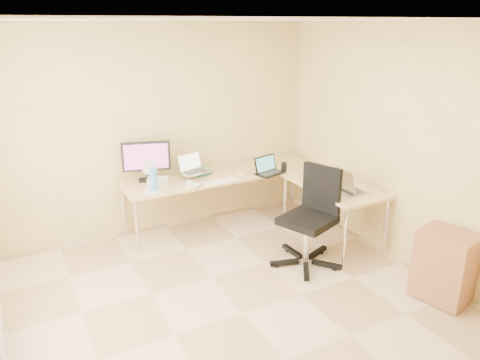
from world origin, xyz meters
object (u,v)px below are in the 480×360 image
keyboard (220,182)px  desk_fan (149,170)px  desk_main (225,200)px  cabinet (445,265)px  desk_return (332,213)px  mug (190,185)px  laptop_center (194,164)px  office_chair (307,223)px  laptop_return (353,182)px  monitor (147,161)px  water_bottle (154,179)px  laptop_black (270,165)px

keyboard → desk_fan: desk_fan is taller
desk_main → cabinet: size_ratio=3.83×
desk_return → keyboard: bearing=148.6°
mug → keyboard: bearing=2.2°
mug → laptop_center: bearing=59.9°
office_chair → desk_main: bearing=83.5°
cabinet → desk_return: bearing=81.5°
keyboard → laptop_return: laptop_return is taller
keyboard → office_chair: 1.23m
desk_return → monitor: size_ratio=2.23×
mug → cabinet: 2.86m
desk_return → monitor: 2.36m
monitor → cabinet: bearing=-37.1°
water_bottle → desk_main: bearing=10.7°
desk_return → keyboard: (-1.17, 0.72, 0.38)m
keyboard → desk_return: bearing=-29.9°
monitor → laptop_return: size_ratio=1.61×
desk_main → laptop_black: (0.51, -0.28, 0.48)m
keyboard → cabinet: size_ratio=0.64×
mug → cabinet: (1.73, -2.23, -0.41)m
laptop_center → laptop_black: 0.97m
desk_fan → office_chair: 2.05m
laptop_center → mug: bearing=-137.7°
laptop_black → water_bottle: (-1.51, 0.09, 0.03)m
water_bottle → laptop_black: bearing=-3.5°
monitor → laptop_center: monitor is taller
laptop_black → mug: (-1.12, -0.02, -0.07)m
monitor → water_bottle: monitor is taller
desk_return → laptop_center: size_ratio=3.54×
monitor → desk_fan: monitor is taller
desk_main → desk_return: bearing=-45.7°
laptop_black → office_chair: office_chair is taller
cabinet → office_chair: bearing=109.7°
laptop_black → cabinet: bearing=-89.4°
desk_return → laptop_black: bearing=123.0°
cabinet → water_bottle: bearing=118.2°
desk_fan → cabinet: 3.46m
desk_main → laptop_return: laptop_return is taller
desk_return → mug: mug is taller
desk_return → laptop_black: size_ratio=3.63×
mug → water_bottle: water_bottle is taller
monitor → laptop_black: 1.56m
laptop_center → water_bottle: size_ratio=1.29×
monitor → mug: bearing=-38.8°
laptop_center → water_bottle: 0.66m
desk_return → water_bottle: size_ratio=4.57×
water_bottle → laptop_return: bearing=-29.2°
desk_return → monitor: monitor is taller
laptop_black → desk_fan: desk_fan is taller
keyboard → water_bottle: size_ratio=1.56×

